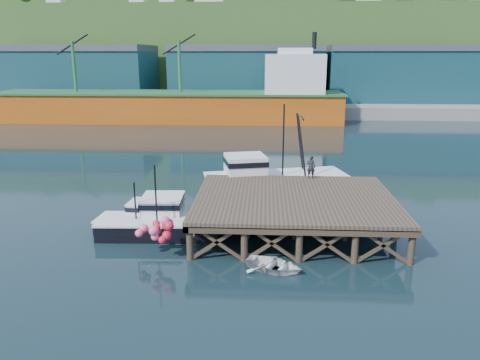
# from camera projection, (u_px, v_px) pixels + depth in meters

# --- Properties ---
(ground) EXTENTS (300.00, 300.00, 0.00)m
(ground) POSITION_uv_depth(u_px,v_px,m) (205.00, 227.00, 29.18)
(ground) COLOR black
(ground) RESTS_ON ground
(wharf) EXTENTS (12.00, 10.00, 2.62)m
(wharf) POSITION_uv_depth(u_px,v_px,m) (295.00, 200.00, 28.21)
(wharf) COLOR brown
(wharf) RESTS_ON ground
(far_quay) EXTENTS (160.00, 40.00, 2.00)m
(far_quay) POSITION_uv_depth(u_px,v_px,m) (248.00, 102.00, 96.42)
(far_quay) COLOR gray
(far_quay) RESTS_ON ground
(warehouse_left) EXTENTS (32.00, 16.00, 9.00)m
(warehouse_left) POSITION_uv_depth(u_px,v_px,m) (70.00, 75.00, 92.00)
(warehouse_left) COLOR #17434C
(warehouse_left) RESTS_ON far_quay
(warehouse_mid) EXTENTS (28.00, 16.00, 9.00)m
(warehouse_mid) POSITION_uv_depth(u_px,v_px,m) (247.00, 76.00, 90.17)
(warehouse_mid) COLOR #17434C
(warehouse_mid) RESTS_ON far_quay
(warehouse_right) EXTENTS (30.00, 16.00, 9.00)m
(warehouse_right) POSITION_uv_depth(u_px,v_px,m) (405.00, 76.00, 88.60)
(warehouse_right) COLOR #17434C
(warehouse_right) RESTS_ON far_quay
(cargo_ship) EXTENTS (55.50, 10.00, 13.75)m
(cargo_ship) POSITION_uv_depth(u_px,v_px,m) (190.00, 100.00, 75.05)
(cargo_ship) COLOR #C15612
(cargo_ship) RESTS_ON ground
(hillside) EXTENTS (220.00, 50.00, 22.00)m
(hillside) POSITION_uv_depth(u_px,v_px,m) (252.00, 52.00, 122.75)
(hillside) COLOR #2D511E
(hillside) RESTS_ON ground
(boat_navy) EXTENTS (5.38, 3.00, 3.29)m
(boat_navy) POSITION_uv_depth(u_px,v_px,m) (141.00, 221.00, 28.43)
(boat_navy) COLOR black
(boat_navy) RESTS_ON ground
(boat_black) EXTENTS (7.32, 6.17, 4.47)m
(boat_black) POSITION_uv_depth(u_px,v_px,m) (160.00, 221.00, 28.01)
(boat_black) COLOR black
(boat_black) RESTS_ON ground
(trawler) EXTENTS (11.09, 6.13, 7.03)m
(trawler) POSITION_uv_depth(u_px,v_px,m) (273.00, 179.00, 34.85)
(trawler) COLOR tan
(trawler) RESTS_ON ground
(dinghy) EXTENTS (3.55, 3.13, 0.61)m
(dinghy) POSITION_uv_depth(u_px,v_px,m) (274.00, 265.00, 23.29)
(dinghy) COLOR white
(dinghy) RESTS_ON ground
(dockworker) EXTENTS (0.68, 0.55, 1.62)m
(dockworker) POSITION_uv_depth(u_px,v_px,m) (311.00, 167.00, 32.30)
(dockworker) COLOR black
(dockworker) RESTS_ON wharf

